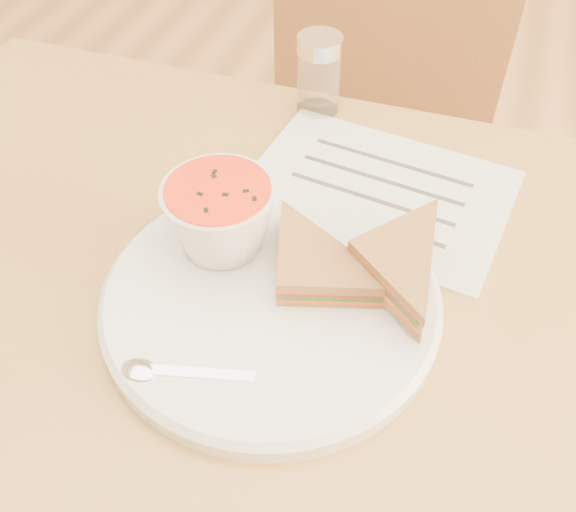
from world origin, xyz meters
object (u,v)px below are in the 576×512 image
at_px(soup_bowl, 221,219).
at_px(dining_table, 259,466).
at_px(condiment_shaker, 319,75).
at_px(chair_far, 344,178).
at_px(plate, 271,300).

bearing_deg(soup_bowl, dining_table, -43.17).
bearing_deg(condiment_shaker, dining_table, -86.07).
distance_m(dining_table, soup_bowl, 0.43).
bearing_deg(chair_far, soup_bowl, 93.22).
height_order(soup_bowl, condiment_shaker, condiment_shaker).
distance_m(dining_table, condiment_shaker, 0.53).
bearing_deg(dining_table, plate, -17.40).
bearing_deg(plate, condiment_shaker, 98.73).
relative_size(chair_far, condiment_shaker, 9.72).
xyz_separation_m(chair_far, plate, (0.05, -0.52, 0.28)).
bearing_deg(chair_far, dining_table, 97.42).
relative_size(chair_far, plate, 3.08).
xyz_separation_m(chair_far, condiment_shaker, (-0.00, -0.20, 0.32)).
relative_size(soup_bowl, condiment_shaker, 1.08).
height_order(dining_table, soup_bowl, soup_bowl).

